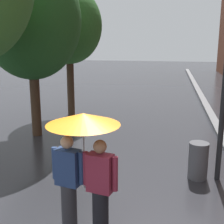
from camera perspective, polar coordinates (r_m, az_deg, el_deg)
The scene contains 5 objects.
kerb_strip at distance 14.48m, azimuth 17.18°, elevation 0.51°, with size 0.30×36.00×0.12m, color slate.
street_tree_1 at distance 10.22m, azimuth -14.70°, elevation 16.10°, with size 3.10×3.10×5.58m.
street_tree_2 at distance 12.80m, azimuth -7.93°, elevation 15.35°, with size 2.62×2.62×5.13m.
couple_under_umbrella at distance 4.92m, azimuth -5.23°, elevation -7.72°, with size 1.15×1.15×2.04m.
litter_bin at distance 7.43m, azimuth 15.53°, elevation -8.59°, with size 0.44×0.44×0.85m, color #4C4C51.
Camera 1 is at (1.41, -4.03, 3.15)m, focal length 49.85 mm.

